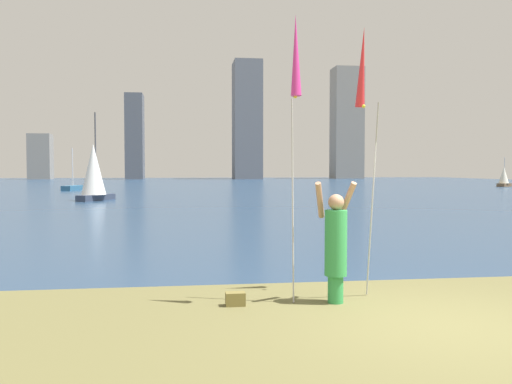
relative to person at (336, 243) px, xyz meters
name	(u,v)px	position (x,y,z in m)	size (l,w,h in m)	color
ground	(217,189)	(1.16, 49.63, -0.98)	(120.00, 138.00, 0.12)	brown
person	(336,243)	(0.00, 0.00, 0.00)	(0.69, 0.51, 1.88)	green
kite_flag_left	(296,63)	(-0.64, -0.02, 2.73)	(0.16, 0.41, 4.38)	#B2B2B7
kite_flag_right	(362,74)	(0.64, 0.69, 2.73)	(0.16, 0.97, 4.41)	#B2B2B7
bag	(235,299)	(-1.55, 0.02, -0.82)	(0.30, 0.17, 0.20)	olive
sailboat_2	(73,187)	(-13.11, 45.52, -0.64)	(1.66, 3.25, 4.09)	#2D6084
sailboat_4	(504,178)	(34.80, 50.07, 0.15)	(2.37, 2.09, 3.48)	brown
sailboat_5	(94,172)	(-8.20, 27.82, 0.95)	(2.27, 3.16, 5.77)	#333D51
skyline_tower_0	(40,157)	(-31.18, 104.09, 3.64)	(4.37, 3.51, 9.12)	gray
skyline_tower_1	(135,137)	(-12.44, 103.22, 7.70)	(3.52, 5.82, 17.24)	#565B66
skyline_tower_2	(247,121)	(10.50, 102.04, 11.17)	(5.66, 7.52, 24.17)	slate
skyline_tower_3	(347,123)	(32.84, 105.17, 11.10)	(6.28, 5.50, 24.04)	gray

